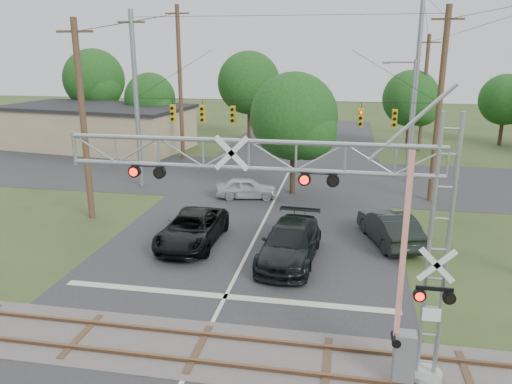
% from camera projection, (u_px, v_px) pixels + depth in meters
% --- Properties ---
extents(road_main, '(14.00, 90.00, 0.02)m').
position_uv_depth(road_main, '(249.00, 251.00, 23.22)').
color(road_main, '#28282B').
rests_on(road_main, ground).
extents(road_cross, '(90.00, 12.00, 0.02)m').
position_uv_depth(road_cross, '(286.00, 178.00, 36.44)').
color(road_cross, '#28282B').
rests_on(road_cross, ground).
extents(railroad_track, '(90.00, 3.20, 0.17)m').
position_uv_depth(railroad_track, '(199.00, 349.00, 15.65)').
color(railroad_track, '#4E4744').
rests_on(railroad_track, ground).
extents(crossing_gantry, '(10.70, 0.98, 7.64)m').
position_uv_depth(crossing_gantry, '(318.00, 219.00, 13.39)').
color(crossing_gantry, gray).
rests_on(crossing_gantry, ground).
extents(traffic_signal_span, '(19.34, 0.36, 11.50)m').
position_uv_depth(traffic_signal_span, '(293.00, 107.00, 30.97)').
color(traffic_signal_span, gray).
rests_on(traffic_signal_span, ground).
extents(pickup_black, '(2.56, 5.50, 1.52)m').
position_uv_depth(pickup_black, '(192.00, 229.00, 23.97)').
color(pickup_black, black).
rests_on(pickup_black, ground).
extents(car_dark, '(2.68, 5.86, 1.66)m').
position_uv_depth(car_dark, '(290.00, 243.00, 22.05)').
color(car_dark, black).
rests_on(car_dark, ground).
extents(sedan_silver, '(4.04, 2.15, 1.31)m').
position_uv_depth(sedan_silver, '(247.00, 188.00, 31.40)').
color(sedan_silver, '#B0B3B8').
rests_on(sedan_silver, ground).
extents(suv_dark, '(3.08, 5.15, 1.60)m').
position_uv_depth(suv_dark, '(389.00, 227.00, 24.06)').
color(suv_dark, black).
rests_on(suv_dark, ground).
extents(commercial_building, '(18.12, 11.03, 3.98)m').
position_uv_depth(commercial_building, '(98.00, 127.00, 47.08)').
color(commercial_building, '#988765').
rests_on(commercial_building, ground).
extents(streetlight, '(2.24, 0.23, 8.41)m').
position_uv_depth(streetlight, '(408.00, 115.00, 34.28)').
color(streetlight, gray).
rests_on(streetlight, ground).
extents(utility_poles, '(23.92, 27.28, 13.61)m').
position_uv_depth(utility_poles, '(326.00, 95.00, 33.86)').
color(utility_poles, '#43291F').
rests_on(utility_poles, ground).
extents(treeline, '(53.08, 25.62, 9.15)m').
position_uv_depth(treeline, '(306.00, 90.00, 46.25)').
color(treeline, '#382719').
rests_on(treeline, ground).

